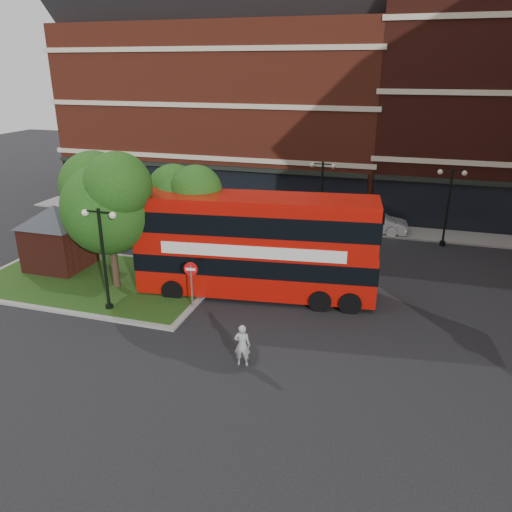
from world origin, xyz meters
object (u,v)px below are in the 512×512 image
(woman, at_px, (242,345))
(car_white, at_px, (374,222))
(bus, at_px, (256,239))
(car_silver, at_px, (231,218))

(woman, xyz_separation_m, car_white, (3.52, 18.33, -0.12))
(bus, distance_m, car_silver, 11.91)
(bus, distance_m, car_white, 13.14)
(woman, bearing_deg, car_white, -109.38)
(car_silver, bearing_deg, car_white, -88.47)
(woman, bearing_deg, car_silver, -77.44)
(bus, height_order, woman, bus)
(car_silver, height_order, car_white, car_white)
(woman, height_order, car_white, woman)
(bus, bearing_deg, woman, -85.16)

